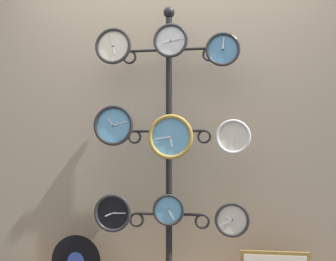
{
  "coord_description": "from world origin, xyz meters",
  "views": [
    {
      "loc": [
        0.38,
        -2.31,
        0.97
      ],
      "look_at": [
        0.0,
        0.36,
        1.14
      ],
      "focal_mm": 42.0,
      "sensor_mm": 36.0,
      "label": 1
    }
  ],
  "objects_px": {
    "clock_middle_left": "(114,125)",
    "clock_middle_right": "(233,137)",
    "clock_bottom_center": "(169,210)",
    "clock_top_left": "(113,46)",
    "clock_top_center": "(171,41)",
    "clock_middle_center": "(171,137)",
    "clock_top_right": "(223,50)",
    "clock_bottom_right": "(232,220)",
    "display_stand": "(169,185)",
    "vinyl_record": "(76,261)",
    "clock_bottom_left": "(113,213)"
  },
  "relations": [
    {
      "from": "clock_bottom_right",
      "to": "vinyl_record",
      "type": "relative_size",
      "value": 0.65
    },
    {
      "from": "clock_middle_center",
      "to": "display_stand",
      "type": "bearing_deg",
      "value": 103.59
    },
    {
      "from": "clock_top_left",
      "to": "clock_middle_right",
      "type": "xyz_separation_m",
      "value": [
        0.83,
        -0.0,
        -0.65
      ]
    },
    {
      "from": "display_stand",
      "to": "clock_middle_right",
      "type": "relative_size",
      "value": 8.67
    },
    {
      "from": "clock_top_center",
      "to": "clock_top_right",
      "type": "xyz_separation_m",
      "value": [
        0.35,
        -0.0,
        -0.08
      ]
    },
    {
      "from": "clock_bottom_left",
      "to": "clock_top_center",
      "type": "bearing_deg",
      "value": 1.79
    },
    {
      "from": "clock_bottom_center",
      "to": "clock_middle_center",
      "type": "bearing_deg",
      "value": -61.81
    },
    {
      "from": "clock_middle_right",
      "to": "clock_bottom_right",
      "type": "bearing_deg",
      "value": -139.6
    },
    {
      "from": "clock_middle_left",
      "to": "display_stand",
      "type": "bearing_deg",
      "value": 15.28
    },
    {
      "from": "clock_top_center",
      "to": "clock_middle_center",
      "type": "height_order",
      "value": "clock_top_center"
    },
    {
      "from": "clock_top_right",
      "to": "clock_middle_center",
      "type": "xyz_separation_m",
      "value": [
        -0.35,
        -0.01,
        -0.59
      ]
    },
    {
      "from": "clock_top_right",
      "to": "clock_bottom_left",
      "type": "distance_m",
      "value": 1.33
    },
    {
      "from": "clock_middle_right",
      "to": "clock_bottom_left",
      "type": "relative_size",
      "value": 0.9
    },
    {
      "from": "clock_middle_left",
      "to": "vinyl_record",
      "type": "height_order",
      "value": "clock_middle_left"
    },
    {
      "from": "clock_top_left",
      "to": "clock_bottom_center",
      "type": "xyz_separation_m",
      "value": [
        0.39,
        0.0,
        -1.14
      ]
    },
    {
      "from": "clock_middle_center",
      "to": "clock_bottom_right",
      "type": "distance_m",
      "value": 0.68
    },
    {
      "from": "clock_top_center",
      "to": "clock_middle_left",
      "type": "relative_size",
      "value": 0.85
    },
    {
      "from": "display_stand",
      "to": "clock_bottom_left",
      "type": "bearing_deg",
      "value": -163.7
    },
    {
      "from": "display_stand",
      "to": "clock_bottom_center",
      "type": "height_order",
      "value": "display_stand"
    },
    {
      "from": "clock_top_right",
      "to": "clock_middle_right",
      "type": "bearing_deg",
      "value": 15.55
    },
    {
      "from": "clock_bottom_center",
      "to": "clock_top_left",
      "type": "bearing_deg",
      "value": -179.36
    },
    {
      "from": "clock_middle_right",
      "to": "clock_bottom_right",
      "type": "height_order",
      "value": "clock_middle_right"
    },
    {
      "from": "clock_middle_left",
      "to": "clock_bottom_left",
      "type": "xyz_separation_m",
      "value": [
        0.0,
        -0.01,
        -0.6
      ]
    },
    {
      "from": "clock_top_center",
      "to": "vinyl_record",
      "type": "distance_m",
      "value": 1.66
    },
    {
      "from": "clock_bottom_center",
      "to": "clock_bottom_right",
      "type": "height_order",
      "value": "clock_bottom_center"
    },
    {
      "from": "clock_top_left",
      "to": "clock_bottom_right",
      "type": "xyz_separation_m",
      "value": [
        0.82,
        -0.01,
        -1.19
      ]
    },
    {
      "from": "clock_bottom_left",
      "to": "clock_bottom_right",
      "type": "distance_m",
      "value": 0.8
    },
    {
      "from": "clock_top_left",
      "to": "clock_top_right",
      "type": "relative_size",
      "value": 1.12
    },
    {
      "from": "clock_middle_center",
      "to": "vinyl_record",
      "type": "relative_size",
      "value": 0.87
    },
    {
      "from": "clock_middle_left",
      "to": "clock_bottom_center",
      "type": "bearing_deg",
      "value": 3.9
    },
    {
      "from": "clock_top_left",
      "to": "clock_middle_center",
      "type": "height_order",
      "value": "clock_top_left"
    },
    {
      "from": "clock_top_center",
      "to": "clock_bottom_right",
      "type": "height_order",
      "value": "clock_top_center"
    },
    {
      "from": "clock_middle_left",
      "to": "clock_middle_right",
      "type": "bearing_deg",
      "value": 1.39
    },
    {
      "from": "clock_top_left",
      "to": "clock_bottom_left",
      "type": "height_order",
      "value": "clock_top_left"
    },
    {
      "from": "display_stand",
      "to": "clock_middle_center",
      "type": "relative_size",
      "value": 6.63
    },
    {
      "from": "clock_top_left",
      "to": "clock_top_center",
      "type": "distance_m",
      "value": 0.41
    },
    {
      "from": "clock_middle_right",
      "to": "clock_top_right",
      "type": "bearing_deg",
      "value": -164.45
    },
    {
      "from": "display_stand",
      "to": "clock_middle_left",
      "type": "distance_m",
      "value": 0.57
    },
    {
      "from": "clock_middle_left",
      "to": "clock_top_right",
      "type": "bearing_deg",
      "value": 0.16
    },
    {
      "from": "clock_top_left",
      "to": "clock_middle_right",
      "type": "relative_size",
      "value": 1.12
    },
    {
      "from": "display_stand",
      "to": "clock_bottom_left",
      "type": "relative_size",
      "value": 7.79
    },
    {
      "from": "clock_middle_left",
      "to": "clock_bottom_center",
      "type": "distance_m",
      "value": 0.69
    },
    {
      "from": "clock_bottom_left",
      "to": "clock_bottom_right",
      "type": "relative_size",
      "value": 1.14
    },
    {
      "from": "clock_top_right",
      "to": "clock_bottom_left",
      "type": "height_order",
      "value": "clock_top_right"
    },
    {
      "from": "clock_top_center",
      "to": "vinyl_record",
      "type": "bearing_deg",
      "value": 177.97
    },
    {
      "from": "display_stand",
      "to": "clock_top_center",
      "type": "height_order",
      "value": "display_stand"
    },
    {
      "from": "clock_bottom_right",
      "to": "clock_middle_left",
      "type": "bearing_deg",
      "value": -179.32
    },
    {
      "from": "clock_top_left",
      "to": "clock_middle_right",
      "type": "bearing_deg",
      "value": -0.12
    },
    {
      "from": "clock_top_center",
      "to": "clock_bottom_center",
      "type": "height_order",
      "value": "clock_top_center"
    },
    {
      "from": "clock_middle_left",
      "to": "clock_middle_right",
      "type": "relative_size",
      "value": 1.21
    }
  ]
}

